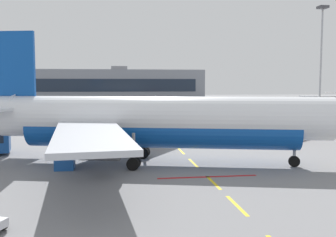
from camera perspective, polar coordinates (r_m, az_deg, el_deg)
apron_paint_markings at (r=45.70m, az=1.28°, el=-4.14°), size 8.00×95.30×0.01m
airliner_foreground at (r=35.60m, az=-2.02°, el=-0.38°), size 34.44×33.57×12.20m
fuel_service_truck at (r=54.98m, az=16.36°, el=-1.05°), size 6.93×6.30×3.14m
uld_cargo_container at (r=34.88m, az=-14.80°, el=-5.89°), size 1.64×1.60×1.60m
apron_light_mast_far at (r=84.41m, az=21.43°, el=9.42°), size 1.80×1.80×22.54m
terminal_satellite at (r=150.71m, az=-12.04°, el=4.55°), size 86.39×26.40×13.84m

